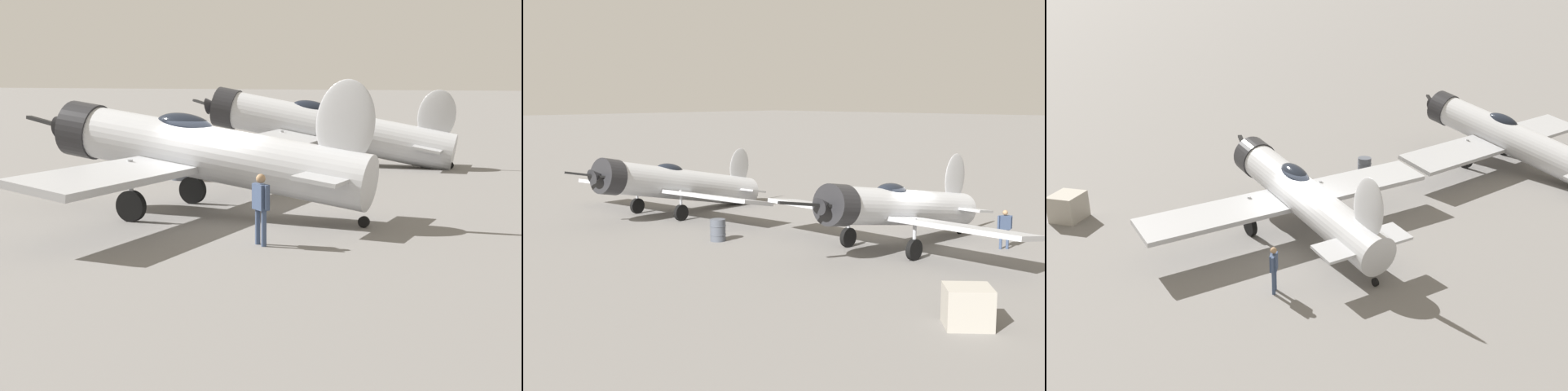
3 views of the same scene
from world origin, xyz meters
TOP-DOWN VIEW (x-y plane):
  - ground_plane at (0.00, 0.00)m, footprint 400.00×400.00m
  - airplane_foreground at (0.02, 0.49)m, footprint 12.11×10.93m
  - airplane_mid_apron at (13.19, 1.07)m, footprint 12.70×11.74m
  - ground_crew_mechanic at (-3.07, -2.51)m, footprint 0.44×0.49m
  - equipment_crate at (-6.80, 7.19)m, footprint 1.67×1.66m
  - fuel_drum at (6.43, 4.25)m, footprint 0.68×0.68m

SIDE VIEW (x-z plane):
  - ground_plane at x=0.00m, z-range 0.00..0.00m
  - fuel_drum at x=6.43m, z-range 0.00..0.93m
  - equipment_crate at x=-6.80m, z-range 0.00..1.09m
  - ground_crew_mechanic at x=-3.07m, z-range 0.17..1.74m
  - airplane_mid_apron at x=13.19m, z-range -0.18..3.24m
  - airplane_foreground at x=0.02m, z-range -0.17..3.51m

